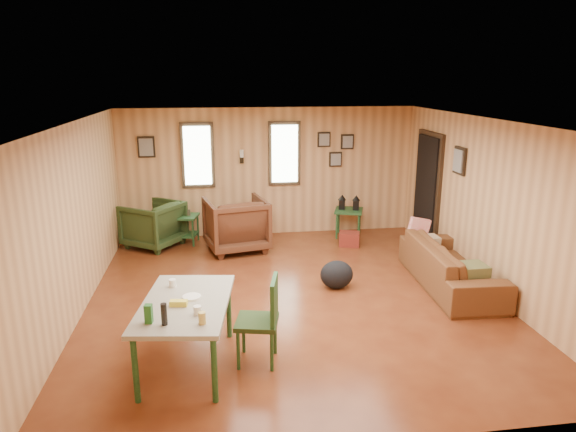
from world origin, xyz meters
name	(u,v)px	position (x,y,z in m)	size (l,w,h in m)	color
room	(301,207)	(0.17, 0.27, 1.21)	(5.54, 6.04, 2.44)	brown
sofa	(451,258)	(2.32, 0.05, 0.42)	(2.17, 0.63, 0.85)	brown
recliner_brown	(236,222)	(-0.67, 2.10, 0.51)	(0.99, 0.93, 1.02)	#502A18
recliner_green	(153,222)	(-2.12, 2.50, 0.45)	(0.87, 0.81, 0.89)	#2A3C1B
end_table	(184,224)	(-1.59, 2.61, 0.36)	(0.59, 0.55, 0.64)	#255529
side_table	(349,208)	(1.47, 2.59, 0.55)	(0.64, 0.64, 0.81)	#255529
cooler	(349,239)	(1.35, 2.03, 0.13)	(0.41, 0.35, 0.25)	maroon
backpack	(337,275)	(0.68, 0.21, 0.20)	(0.57, 0.50, 0.41)	black
sofa_pillows	(444,250)	(2.26, 0.19, 0.51)	(0.47, 1.84, 0.38)	brown
dining_table	(185,308)	(-1.34, -1.59, 0.67)	(1.05, 1.54, 0.94)	gray
dining_chair	(264,316)	(-0.54, -1.61, 0.53)	(0.51, 0.51, 0.95)	#2A3C1B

